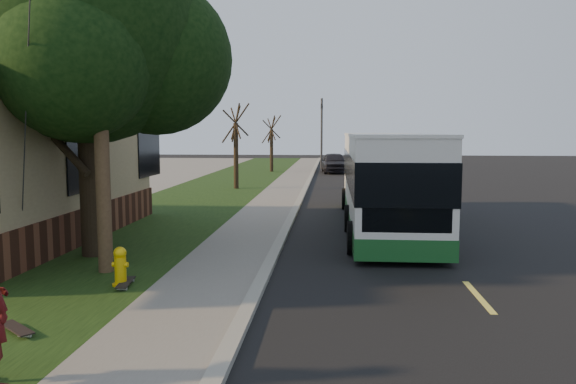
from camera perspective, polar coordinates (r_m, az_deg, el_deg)
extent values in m
plane|color=black|center=(10.56, -3.11, -10.11)|extent=(120.00, 120.00, 0.00)
cube|color=black|center=(20.43, 11.91, -2.26)|extent=(8.00, 80.00, 0.01)
cube|color=gray|center=(20.30, 0.64, -2.02)|extent=(0.25, 80.00, 0.12)
cube|color=slate|center=(20.40, -2.16, -2.04)|extent=(2.00, 80.00, 0.08)
cube|color=black|center=(21.09, -11.66, -1.91)|extent=(5.00, 80.00, 0.07)
cylinder|color=yellow|center=(11.11, -16.65, -7.70)|extent=(0.22, 0.22, 0.55)
sphere|color=yellow|center=(11.04, -16.71, -5.96)|extent=(0.24, 0.24, 0.24)
cylinder|color=yellow|center=(11.08, -16.67, -7.08)|extent=(0.30, 0.10, 0.10)
cylinder|color=yellow|center=(11.08, -16.67, -7.08)|extent=(0.10, 0.18, 0.10)
cylinder|color=yellow|center=(11.18, -16.61, -8.97)|extent=(0.32, 0.32, 0.04)
cylinder|color=#473321|center=(12.10, -18.72, 13.50)|extent=(0.30, 0.30, 9.00)
cylinder|color=#2D2D30|center=(11.43, -25.00, 9.82)|extent=(2.52, 3.21, 7.60)
cylinder|color=black|center=(13.75, -19.35, 2.12)|extent=(0.56, 0.56, 4.00)
sphere|color=black|center=(13.92, -19.84, 15.38)|extent=(5.20, 5.20, 5.20)
sphere|color=black|center=(13.89, -13.29, 13.09)|extent=(3.60, 3.60, 3.60)
sphere|color=black|center=(14.04, -25.08, 13.84)|extent=(3.80, 3.80, 3.80)
sphere|color=black|center=(12.50, -20.90, 12.25)|extent=(3.20, 3.20, 3.20)
sphere|color=black|center=(15.48, -19.78, 15.91)|extent=(3.40, 3.40, 3.40)
cylinder|color=black|center=(28.49, -5.31, 3.68)|extent=(0.24, 0.24, 3.30)
cylinder|color=black|center=(28.47, -5.34, 7.00)|extent=(1.38, 0.57, 2.01)
cylinder|color=black|center=(28.47, -5.34, 7.00)|extent=(0.74, 1.21, 1.58)
cylinder|color=black|center=(28.47, -5.34, 7.00)|extent=(0.65, 1.05, 1.95)
cylinder|color=black|center=(28.47, -5.34, 7.00)|extent=(1.28, 0.53, 1.33)
cylinder|color=black|center=(28.47, -5.34, 7.00)|extent=(0.75, 1.21, 1.70)
cylinder|color=black|center=(40.31, -1.68, 4.24)|extent=(0.24, 0.24, 3.03)
cylinder|color=black|center=(40.28, -1.69, 6.39)|extent=(1.38, 0.57, 2.01)
cylinder|color=black|center=(40.28, -1.69, 6.39)|extent=(0.74, 1.21, 1.58)
cylinder|color=black|center=(40.28, -1.69, 6.39)|extent=(0.65, 1.05, 1.95)
cylinder|color=black|center=(40.28, -1.69, 6.39)|extent=(1.28, 0.53, 1.33)
cylinder|color=black|center=(40.28, -1.69, 6.39)|extent=(0.75, 1.21, 1.70)
cylinder|color=#2D2D30|center=(44.05, 3.43, 5.92)|extent=(0.16, 0.16, 5.50)
imported|color=black|center=(44.08, 3.45, 8.20)|extent=(0.18, 0.22, 1.10)
cube|color=silver|center=(17.44, 9.79, 1.75)|extent=(2.21, 10.61, 2.39)
cube|color=#185422|center=(17.58, 9.71, -2.28)|extent=(2.23, 10.63, 0.49)
cube|color=black|center=(17.43, 9.80, 2.33)|extent=(2.25, 10.65, 0.97)
cube|color=black|center=(12.24, 12.01, -0.80)|extent=(1.91, 0.06, 1.42)
cube|color=yellow|center=(12.16, 12.13, 4.80)|extent=(1.42, 0.06, 0.31)
cube|color=#FFF2CC|center=(12.32, 8.84, -5.48)|extent=(0.22, 0.04, 0.13)
cube|color=#FFF2CC|center=(12.49, 14.94, -5.46)|extent=(0.22, 0.04, 0.13)
cube|color=silver|center=(17.39, 9.86, 5.74)|extent=(2.26, 10.66, 0.08)
cylinder|color=black|center=(13.68, 6.54, -4.62)|extent=(0.25, 0.81, 0.81)
cylinder|color=black|center=(13.94, 15.70, -4.61)|extent=(0.25, 0.81, 0.81)
cylinder|color=black|center=(16.64, 6.19, -2.68)|extent=(0.25, 0.81, 0.81)
cylinder|color=black|center=(16.85, 13.73, -2.71)|extent=(0.25, 0.81, 0.81)
cylinder|color=black|center=(21.37, 5.83, -0.70)|extent=(0.25, 0.81, 0.81)
cylinder|color=black|center=(21.54, 11.72, -0.75)|extent=(0.25, 0.81, 0.81)
cube|color=black|center=(11.11, -16.17, -8.79)|extent=(0.32, 0.86, 0.02)
cylinder|color=silver|center=(10.85, -16.51, -9.40)|extent=(0.19, 0.08, 0.05)
cylinder|color=silver|center=(11.40, -15.83, -8.62)|extent=(0.19, 0.08, 0.05)
cube|color=black|center=(9.22, -25.87, -12.32)|extent=(0.76, 0.67, 0.02)
cylinder|color=silver|center=(8.98, -25.18, -13.06)|extent=(0.15, 0.17, 0.05)
cylinder|color=silver|center=(9.48, -26.49, -12.09)|extent=(0.15, 0.17, 0.05)
cube|color=black|center=(19.92, -24.39, -1.21)|extent=(1.34, 1.08, 1.09)
cube|color=black|center=(19.86, -24.46, 0.46)|extent=(1.38, 1.13, 0.07)
imported|color=black|center=(40.26, 4.73, 3.00)|extent=(2.01, 4.37, 1.45)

